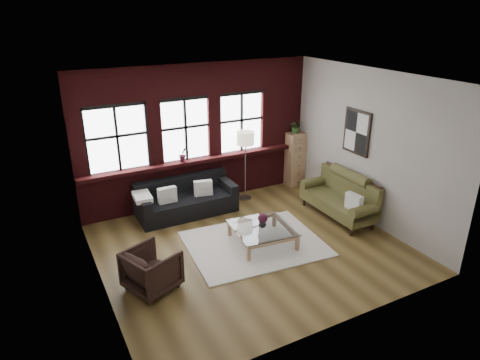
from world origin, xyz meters
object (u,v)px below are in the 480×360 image
vintage_settee (338,196)px  coffee_table (262,236)px  dark_sofa (186,197)px  floor_lamp (245,163)px  vase (263,224)px  armchair (152,269)px  drawer_chest (294,159)px

vintage_settee → coffee_table: (-2.04, -0.24, -0.32)m
dark_sofa → floor_lamp: (1.54, 0.12, 0.51)m
coffee_table → vase: vase is taller
dark_sofa → vase: 2.08m
armchair → coffee_table: bearing=-102.7°
vintage_settee → armchair: vintage_settee is taller
armchair → floor_lamp: bearing=-73.6°
coffee_table → drawer_chest: (2.27, 2.26, 0.51)m
vase → floor_lamp: size_ratio=0.09×
floor_lamp → armchair: bearing=-141.3°
coffee_table → floor_lamp: (0.72, 2.04, 0.73)m
vintage_settee → vase: (-2.04, -0.24, -0.06)m
drawer_chest → vase: bearing=-135.0°
dark_sofa → floor_lamp: size_ratio=1.20×
vase → drawer_chest: bearing=45.0°
dark_sofa → coffee_table: 2.09m
coffee_table → vase: (0.00, 0.00, 0.26)m
coffee_table → floor_lamp: bearing=70.5°
vintage_settee → vase: vintage_settee is taller
dark_sofa → vintage_settee: bearing=-30.5°
floor_lamp → drawer_chest: bearing=8.4°
dark_sofa → vintage_settee: 3.31m
armchair → vintage_settee: bearing=-104.1°
armchair → floor_lamp: size_ratio=0.43×
drawer_chest → floor_lamp: size_ratio=0.76×
armchair → coffee_table: armchair is taller
armchair → coffee_table: 2.34m
coffee_table → floor_lamp: floor_lamp is taller
vase → floor_lamp: 2.21m
coffee_table → vase: 0.26m
dark_sofa → armchair: 2.74m
floor_lamp → dark_sofa: bearing=-175.5°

